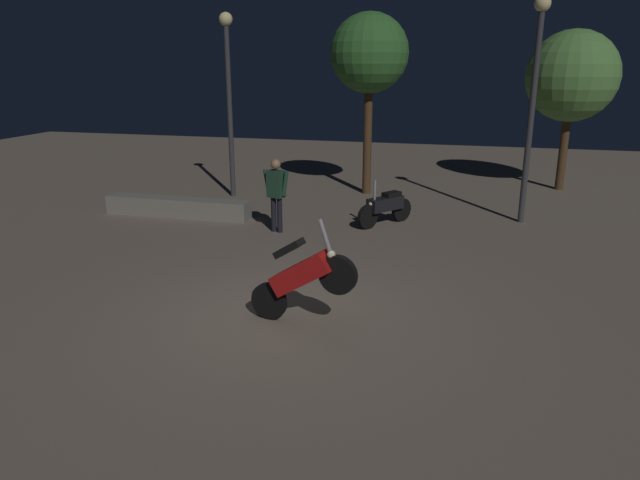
{
  "coord_description": "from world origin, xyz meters",
  "views": [
    {
      "loc": [
        2.6,
        -7.78,
        3.67
      ],
      "look_at": [
        0.36,
        0.74,
        1.0
      ],
      "focal_mm": 33.07,
      "sensor_mm": 36.0,
      "label": 1
    }
  ],
  "objects_px": {
    "motorcycle_red_foreground": "(302,277)",
    "streetlamp_far": "(228,82)",
    "motorcycle_black_parked_left": "(385,207)",
    "streetlamp_near": "(534,83)",
    "person_rider_beside": "(276,189)"
  },
  "relations": [
    {
      "from": "streetlamp_near",
      "to": "streetlamp_far",
      "type": "xyz_separation_m",
      "value": [
        -7.75,
        0.9,
        -0.07
      ]
    },
    {
      "from": "person_rider_beside",
      "to": "streetlamp_far",
      "type": "distance_m",
      "value": 4.53
    },
    {
      "from": "motorcycle_black_parked_left",
      "to": "motorcycle_red_foreground",
      "type": "bearing_deg",
      "value": 33.47
    },
    {
      "from": "motorcycle_black_parked_left",
      "to": "streetlamp_near",
      "type": "relative_size",
      "value": 0.27
    },
    {
      "from": "motorcycle_black_parked_left",
      "to": "person_rider_beside",
      "type": "distance_m",
      "value": 2.62
    },
    {
      "from": "motorcycle_black_parked_left",
      "to": "person_rider_beside",
      "type": "xyz_separation_m",
      "value": [
        -2.26,
        -1.2,
        0.54
      ]
    },
    {
      "from": "motorcycle_red_foreground",
      "to": "motorcycle_black_parked_left",
      "type": "relative_size",
      "value": 1.19
    },
    {
      "from": "motorcycle_black_parked_left",
      "to": "person_rider_beside",
      "type": "height_order",
      "value": "person_rider_beside"
    },
    {
      "from": "motorcycle_red_foreground",
      "to": "streetlamp_far",
      "type": "bearing_deg",
      "value": 129.37
    },
    {
      "from": "streetlamp_near",
      "to": "streetlamp_far",
      "type": "bearing_deg",
      "value": 173.36
    },
    {
      "from": "motorcycle_red_foreground",
      "to": "person_rider_beside",
      "type": "xyz_separation_m",
      "value": [
        -1.93,
        4.57,
        0.23
      ]
    },
    {
      "from": "person_rider_beside",
      "to": "streetlamp_far",
      "type": "relative_size",
      "value": 0.33
    },
    {
      "from": "motorcycle_red_foreground",
      "to": "motorcycle_black_parked_left",
      "type": "height_order",
      "value": "motorcycle_red_foreground"
    },
    {
      "from": "motorcycle_black_parked_left",
      "to": "person_rider_beside",
      "type": "relative_size",
      "value": 0.85
    },
    {
      "from": "streetlamp_near",
      "to": "streetlamp_far",
      "type": "relative_size",
      "value": 1.03
    }
  ]
}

